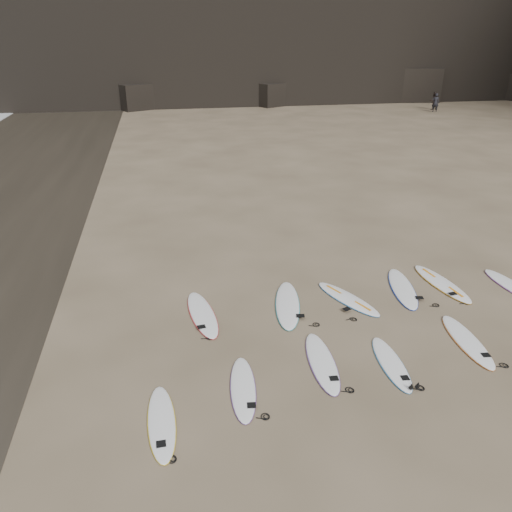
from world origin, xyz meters
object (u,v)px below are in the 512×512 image
(surfboard_1, at_px, (243,388))
(surfboard_3, at_px, (391,363))
(surfboard_4, at_px, (467,341))
(surfboard_10, at_px, (512,286))
(surfboard_5, at_px, (202,314))
(surfboard_8, at_px, (403,288))
(person_b, at_px, (434,101))
(surfboard_9, at_px, (442,283))
(surfboard_2, at_px, (322,362))
(surfboard_7, at_px, (348,298))
(person_a, at_px, (436,103))
(surfboard_6, at_px, (287,304))
(surfboard_0, at_px, (162,422))

(surfboard_1, distance_m, surfboard_3, 3.62)
(surfboard_4, xyz_separation_m, surfboard_10, (3.08, 2.44, -0.00))
(surfboard_5, bearing_deg, surfboard_8, -3.73)
(surfboard_3, height_order, surfboard_4, surfboard_4)
(surfboard_5, height_order, person_b, person_b)
(surfboard_3, xyz_separation_m, surfboard_9, (3.33, 3.55, 0.01))
(surfboard_2, height_order, surfboard_7, same)
(person_a, bearing_deg, surfboard_3, 84.93)
(surfboard_10, bearing_deg, surfboard_1, -164.16)
(surfboard_2, bearing_deg, surfboard_6, 97.43)
(surfboard_4, bearing_deg, surfboard_10, 43.28)
(surfboard_3, height_order, surfboard_10, surfboard_10)
(surfboard_5, relative_size, surfboard_9, 0.97)
(person_b, bearing_deg, surfboard_8, 58.39)
(surfboard_4, relative_size, surfboard_8, 0.92)
(surfboard_1, bearing_deg, person_b, 63.08)
(surfboard_6, bearing_deg, person_a, 68.17)
(surfboard_5, distance_m, surfboard_10, 9.59)
(surfboard_0, xyz_separation_m, surfboard_9, (8.74, 4.50, 0.01))
(surfboard_5, xyz_separation_m, surfboard_9, (7.54, 0.43, 0.00))
(surfboard_9, bearing_deg, surfboard_4, -114.89)
(surfboard_1, height_order, surfboard_6, surfboard_6)
(person_b, bearing_deg, surfboard_7, 56.39)
(surfboard_0, xyz_separation_m, person_b, (28.06, 40.08, 0.81))
(surfboard_6, bearing_deg, surfboard_7, 12.54)
(person_a, bearing_deg, surfboard_9, 86.53)
(surfboard_6, relative_size, surfboard_10, 1.13)
(surfboard_6, distance_m, person_a, 41.78)
(surfboard_0, height_order, surfboard_3, surfboard_0)
(surfboard_0, relative_size, surfboard_3, 1.02)
(surfboard_0, bearing_deg, surfboard_1, 20.50)
(surfboard_9, height_order, surfboard_10, surfboard_9)
(surfboard_2, xyz_separation_m, surfboard_3, (1.61, -0.35, -0.00))
(surfboard_9, bearing_deg, surfboard_10, -22.36)
(surfboard_6, relative_size, person_a, 1.59)
(surfboard_7, distance_m, surfboard_10, 5.29)
(surfboard_3, distance_m, person_a, 43.53)
(surfboard_0, height_order, surfboard_5, surfboard_5)
(surfboard_5, bearing_deg, surfboard_9, -3.86)
(surfboard_0, bearing_deg, surfboard_6, 46.75)
(surfboard_1, distance_m, surfboard_4, 5.97)
(surfboard_3, distance_m, surfboard_8, 4.01)
(surfboard_6, bearing_deg, surfboard_10, 10.90)
(surfboard_8, bearing_deg, surfboard_5, -163.31)
(surfboard_0, height_order, person_a, person_a)
(surfboard_2, distance_m, surfboard_5, 3.79)
(surfboard_1, relative_size, surfboard_4, 0.91)
(surfboard_0, height_order, surfboard_7, surfboard_7)
(person_a, bearing_deg, surfboard_7, 82.79)
(surfboard_4, relative_size, surfboard_7, 1.00)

